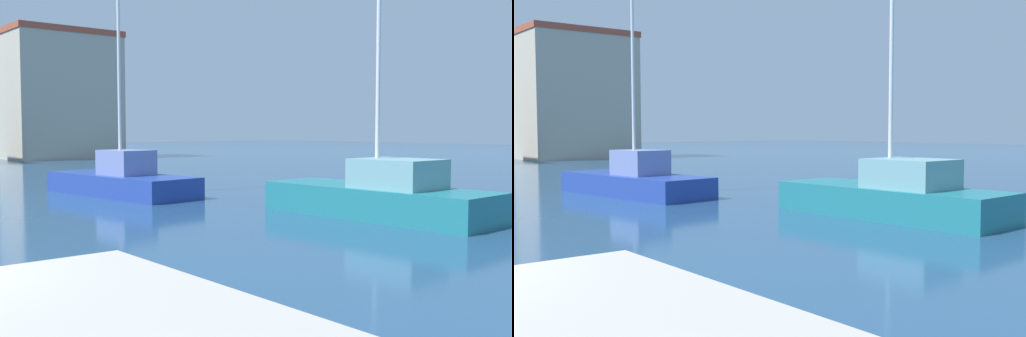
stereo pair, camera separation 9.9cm
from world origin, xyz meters
The scene contains 4 objects.
water centered at (15.00, 20.00, 0.00)m, with size 160.00×160.00×0.00m, color navy.
sailboat_blue_inner_mooring centered at (10.87, 14.33, 0.60)m, with size 3.22×7.38×11.81m.
sailboat_teal_center_channel centered at (13.90, 4.14, 0.65)m, with size 2.64×7.14×10.58m.
warehouse_block centered at (20.72, 44.45, 5.50)m, with size 9.16×6.16×10.99m.
Camera 1 is at (-0.12, -7.16, 2.55)m, focal length 42.92 mm.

